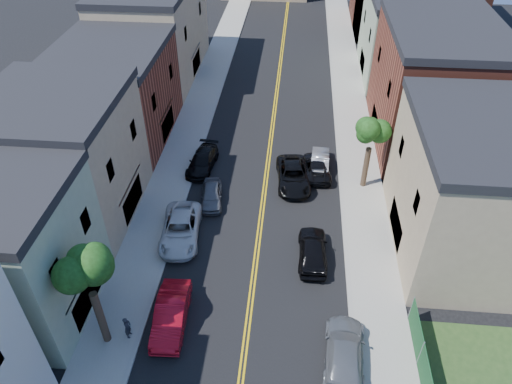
% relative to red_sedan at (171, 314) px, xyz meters
% --- Properties ---
extents(sidewalk_left, '(3.20, 100.00, 0.15)m').
position_rel_red_sedan_xyz_m(sidewalk_left, '(-3.42, 24.47, -0.74)').
color(sidewalk_left, gray).
rests_on(sidewalk_left, ground).
extents(sidewalk_right, '(3.20, 100.00, 0.15)m').
position_rel_red_sedan_xyz_m(sidewalk_right, '(12.38, 24.47, -0.74)').
color(sidewalk_right, gray).
rests_on(sidewalk_right, ground).
extents(curb_left, '(0.30, 100.00, 0.15)m').
position_rel_red_sedan_xyz_m(curb_left, '(-1.67, 24.47, -0.74)').
color(curb_left, gray).
rests_on(curb_left, ground).
extents(curb_right, '(0.30, 100.00, 0.15)m').
position_rel_red_sedan_xyz_m(curb_right, '(10.63, 24.47, -0.74)').
color(curb_right, gray).
rests_on(curb_right, ground).
extents(bldg_left_palegrn, '(9.00, 8.00, 8.50)m').
position_rel_red_sedan_xyz_m(bldg_left_palegrn, '(-9.52, 0.47, 3.44)').
color(bldg_left_palegrn, gray).
rests_on(bldg_left_palegrn, ground).
extents(bldg_left_tan_near, '(9.00, 10.00, 9.00)m').
position_rel_red_sedan_xyz_m(bldg_left_tan_near, '(-9.52, 9.47, 3.69)').
color(bldg_left_tan_near, '#998466').
rests_on(bldg_left_tan_near, ground).
extents(bldg_left_brick, '(9.00, 12.00, 8.00)m').
position_rel_red_sedan_xyz_m(bldg_left_brick, '(-9.52, 20.47, 3.19)').
color(bldg_left_brick, brown).
rests_on(bldg_left_brick, ground).
extents(bldg_left_tan_far, '(9.00, 16.00, 9.50)m').
position_rel_red_sedan_xyz_m(bldg_left_tan_far, '(-9.52, 34.47, 3.94)').
color(bldg_left_tan_far, '#998466').
rests_on(bldg_left_tan_far, ground).
extents(bldg_right_tan, '(9.00, 12.00, 9.00)m').
position_rel_red_sedan_xyz_m(bldg_right_tan, '(18.48, 8.47, 3.69)').
color(bldg_right_tan, '#998466').
rests_on(bldg_right_tan, ground).
extents(bldg_right_brick, '(9.00, 14.00, 10.00)m').
position_rel_red_sedan_xyz_m(bldg_right_brick, '(18.48, 22.47, 4.19)').
color(bldg_right_brick, brown).
rests_on(bldg_right_brick, ground).
extents(bldg_right_palegrn, '(9.00, 12.00, 8.50)m').
position_rel_red_sedan_xyz_m(bldg_right_palegrn, '(18.48, 36.47, 3.44)').
color(bldg_right_palegrn, gray).
rests_on(bldg_right_palegrn, ground).
extents(tree_left_mid, '(5.20, 5.20, 9.29)m').
position_rel_red_sedan_xyz_m(tree_left_mid, '(-3.39, -1.52, 5.77)').
color(tree_left_mid, '#34251A').
rests_on(tree_left_mid, sidewalk_left).
extents(tree_right_far, '(4.40, 4.40, 8.03)m').
position_rel_red_sedan_xyz_m(tree_right_far, '(12.40, 14.48, 4.95)').
color(tree_right_far, '#34251A').
rests_on(tree_right_far, sidewalk_right).
extents(red_sedan, '(1.97, 5.01, 1.62)m').
position_rel_red_sedan_xyz_m(red_sedan, '(0.00, 0.00, 0.00)').
color(red_sedan, '#B80C1B').
rests_on(red_sedan, ground).
extents(white_pickup, '(3.13, 5.87, 1.57)m').
position_rel_red_sedan_xyz_m(white_pickup, '(-1.02, 7.26, -0.03)').
color(white_pickup, silver).
rests_on(white_pickup, ground).
extents(grey_car_left, '(2.07, 4.07, 1.33)m').
position_rel_red_sedan_xyz_m(grey_car_left, '(0.50, 11.41, -0.15)').
color(grey_car_left, '#55575C').
rests_on(grey_car_left, ground).
extents(black_car_left, '(2.44, 5.00, 1.40)m').
position_rel_red_sedan_xyz_m(black_car_left, '(-1.02, 15.84, -0.11)').
color(black_car_left, black).
rests_on(black_car_left, ground).
extents(grey_car_right, '(2.54, 5.46, 1.54)m').
position_rel_red_sedan_xyz_m(grey_car_right, '(9.98, -1.61, -0.04)').
color(grey_car_right, slate).
rests_on(grey_car_right, ground).
extents(black_car_right, '(1.99, 4.79, 1.62)m').
position_rel_red_sedan_xyz_m(black_car_right, '(8.28, 6.00, -0.00)').
color(black_car_right, black).
rests_on(black_car_right, ground).
extents(silver_car_right, '(1.67, 4.24, 1.38)m').
position_rel_red_sedan_xyz_m(silver_car_right, '(8.93, 16.87, -0.12)').
color(silver_car_right, '#A9ABB1').
rests_on(silver_car_right, ground).
extents(dark_car_right_far, '(2.37, 4.82, 1.32)m').
position_rel_red_sedan_xyz_m(dark_car_right_far, '(8.66, 15.92, -0.15)').
color(dark_car_right_far, black).
rests_on(dark_car_right_far, ground).
extents(black_suv_lane, '(3.10, 5.74, 1.53)m').
position_rel_red_sedan_xyz_m(black_suv_lane, '(6.72, 14.36, -0.05)').
color(black_suv_lane, black).
rests_on(black_suv_lane, ground).
extents(pedestrian_left, '(0.38, 0.57, 1.54)m').
position_rel_red_sedan_xyz_m(pedestrian_left, '(-2.22, -1.20, 0.11)').
color(pedestrian_left, '#24252B').
rests_on(pedestrian_left, sidewalk_left).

